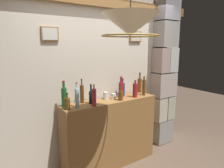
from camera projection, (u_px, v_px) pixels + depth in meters
The scene contains 18 objects.
panelled_rear_partition at pixel (101, 71), 3.07m from camera, with size 3.53×0.15×2.77m.
stone_pillar at pixel (163, 72), 3.66m from camera, with size 0.44×0.32×2.70m.
bar_shelf_unit at pixel (110, 133), 3.04m from camera, with size 1.50×0.35×1.05m, color olive.
liquor_bottle_rum at pixel (91, 97), 2.75m from camera, with size 0.06×0.06×0.27m.
liquor_bottle_tequila at pixel (144, 87), 3.20m from camera, with size 0.06×0.06×0.32m.
liquor_bottle_scotch at pixel (67, 103), 2.49m from camera, with size 0.07×0.07×0.21m.
liquor_bottle_rye at pixel (121, 89), 3.06m from camera, with size 0.08×0.08×0.33m.
liquor_bottle_gin at pixel (82, 94), 2.78m from camera, with size 0.05×0.05×0.34m.
liquor_bottle_sherry at pixel (121, 95), 2.91m from camera, with size 0.07×0.07×0.23m.
liquor_bottle_vodka at pixel (140, 85), 3.41m from camera, with size 0.07×0.07×0.34m.
liquor_bottle_bourbon at pixel (94, 97), 2.62m from camera, with size 0.06×0.06×0.30m.
liquor_bottle_mezcal at pixel (77, 98), 2.58m from camera, with size 0.05×0.05×0.33m.
liquor_bottle_brandy at pixel (122, 89), 3.17m from camera, with size 0.08×0.08×0.28m.
liquor_bottle_port at pixel (64, 97), 2.59m from camera, with size 0.07×0.07×0.35m.
liquor_bottle_amaro at pixel (135, 90), 3.08m from camera, with size 0.08×0.08×0.27m.
glass_tumbler_rocks at pixel (106, 96), 2.98m from camera, with size 0.07×0.07×0.11m.
glass_tumbler_highball at pixel (114, 96), 3.00m from camera, with size 0.07×0.07×0.08m.
pendant_lamp at pixel (130, 25), 2.02m from camera, with size 0.60×0.60×0.67m.
Camera 1 is at (-1.56, -1.53, 1.85)m, focal length 31.86 mm.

